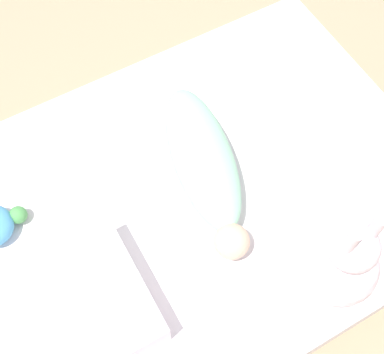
{
  "coord_description": "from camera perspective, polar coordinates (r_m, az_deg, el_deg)",
  "views": [
    {
      "loc": [
        -0.31,
        -0.61,
        1.62
      ],
      "look_at": [
        0.05,
        0.04,
        0.22
      ],
      "focal_mm": 50.0,
      "sensor_mm": 36.0,
      "label": 1
    }
  ],
  "objects": [
    {
      "name": "swaddled_baby",
      "position": [
        1.59,
        1.28,
        1.58
      ],
      "size": [
        0.29,
        0.59,
        0.15
      ],
      "rotation": [
        0.0,
        0.0,
        4.49
      ],
      "color": "#99D6B2",
      "rests_on": "bed_mattress"
    },
    {
      "name": "bunny_plush",
      "position": [
        1.45,
        15.66,
        -8.84
      ],
      "size": [
        0.21,
        0.21,
        0.38
      ],
      "color": "silver",
      "rests_on": "bed_mattress"
    },
    {
      "name": "bed_mattress",
      "position": [
        1.69,
        -1.0,
        -3.86
      ],
      "size": [
        1.58,
        1.09,
        0.17
      ],
      "color": "white",
      "rests_on": "ground_plane"
    },
    {
      "name": "pillow",
      "position": [
        1.47,
        -11.17,
        -13.42
      ],
      "size": [
        0.32,
        0.35,
        0.11
      ],
      "color": "white",
      "rests_on": "bed_mattress"
    },
    {
      "name": "ground_plane",
      "position": [
        1.76,
        -0.96,
        -4.96
      ],
      "size": [
        12.0,
        12.0,
        0.0
      ],
      "primitive_type": "plane",
      "color": "#9E8466"
    }
  ]
}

